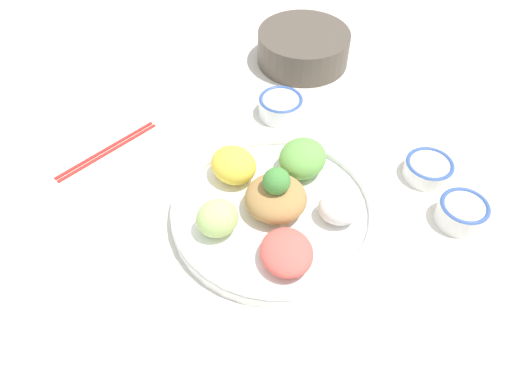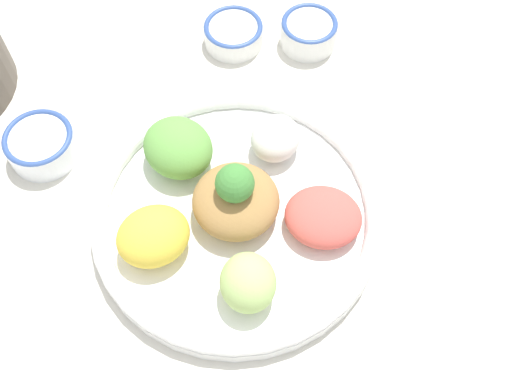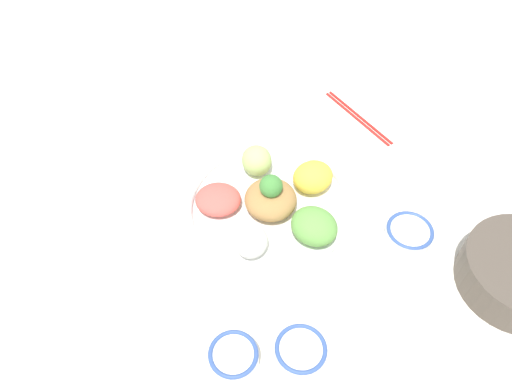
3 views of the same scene
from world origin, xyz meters
TOP-DOWN VIEW (x-y plane):
  - ground_plane at (0.00, 0.00)m, footprint 2.40×2.40m
  - salad_platter at (-0.02, -0.01)m, footprint 0.34×0.34m
  - sauce_bowl_red at (0.18, 0.20)m, footprint 0.08×0.08m
  - rice_bowl_blue at (-0.13, 0.23)m, footprint 0.09×0.09m
  - sauce_bowl_dark at (0.25, 0.12)m, footprint 0.08×0.08m
  - side_serving_bowl at (-0.17, 0.42)m, footprint 0.20×0.20m
  - chopsticks_pair_near at (-0.37, -0.02)m, footprint 0.08×0.21m

SIDE VIEW (x-z plane):
  - ground_plane at x=0.00m, z-range 0.00..0.00m
  - chopsticks_pair_near at x=-0.37m, z-range 0.00..0.01m
  - sauce_bowl_red at x=0.18m, z-range 0.00..0.04m
  - rice_bowl_blue at x=-0.13m, z-range 0.00..0.04m
  - sauce_bowl_dark at x=0.25m, z-range 0.00..0.04m
  - salad_platter at x=-0.02m, z-range -0.03..0.08m
  - side_serving_bowl at x=-0.17m, z-range 0.00..0.08m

